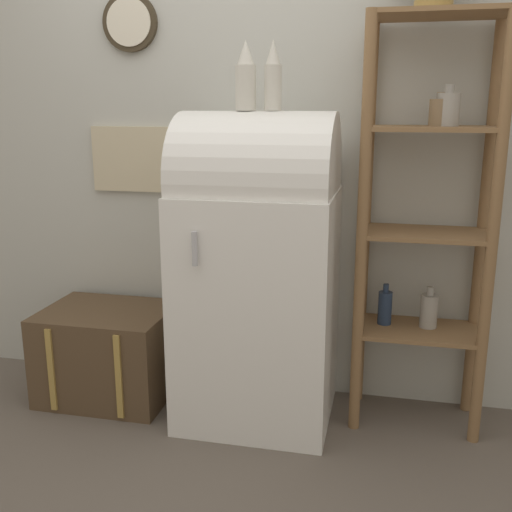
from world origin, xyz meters
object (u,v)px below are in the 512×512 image
at_px(suitcase_trunk, 108,353).
at_px(vase_left, 246,78).
at_px(vase_center, 273,78).
at_px(refrigerator, 258,266).

height_order(suitcase_trunk, vase_left, vase_left).
distance_m(suitcase_trunk, vase_center, 1.60).
bearing_deg(suitcase_trunk, vase_center, -0.47).
relative_size(vase_left, vase_center, 1.00).
relative_size(suitcase_trunk, vase_left, 2.18).
xyz_separation_m(vase_left, vase_center, (0.12, 0.01, 0.00)).
bearing_deg(suitcase_trunk, refrigerator, -1.48).
height_order(refrigerator, vase_left, vase_left).
bearing_deg(vase_left, vase_center, 4.77).
height_order(refrigerator, vase_center, vase_center).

